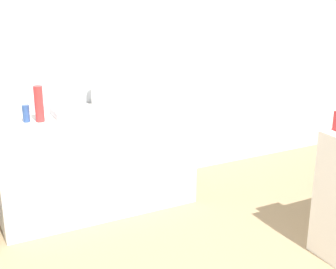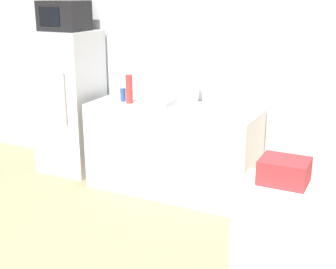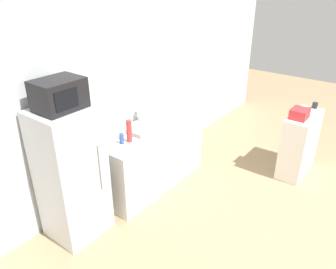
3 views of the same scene
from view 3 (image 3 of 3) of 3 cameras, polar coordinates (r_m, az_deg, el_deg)
name	(u,v)px [view 3 (image 3 of 3)]	position (r m, az deg, el deg)	size (l,w,h in m)	color
ground_plane	(327,264)	(4.18, 25.97, -19.59)	(14.00, 14.00, 0.00)	#9E8460
wall_back	(126,95)	(4.63, -7.35, 6.85)	(8.00, 0.06, 2.60)	silver
refrigerator	(71,174)	(3.86, -16.48, -6.69)	(0.63, 0.60, 1.58)	silver
microwave	(59,94)	(3.46, -18.45, 6.64)	(0.47, 0.37, 0.31)	black
counter	(150,156)	(4.75, -3.07, -3.77)	(1.72, 0.67, 0.90)	silver
sink_basin	(141,131)	(4.41, -4.72, 0.70)	(0.33, 0.27, 0.06)	#9EA3A8
bottle_tall	(129,131)	(4.14, -6.78, 0.59)	(0.07, 0.07, 0.29)	red
bottle_short	(122,139)	(4.13, -8.08, -0.71)	(0.06, 0.06, 0.14)	#2D4C8C
shelf_cabinet	(299,144)	(5.39, 21.90, -1.54)	(0.83, 0.35, 0.96)	white
basket	(300,114)	(5.02, 21.94, 3.39)	(0.27, 0.23, 0.14)	red
jar	(315,105)	(5.51, 24.21, 4.66)	(0.08, 0.08, 0.09)	#232328
paper_towel_roll	(143,113)	(4.71, -4.41, 3.76)	(0.10, 0.10, 0.26)	white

